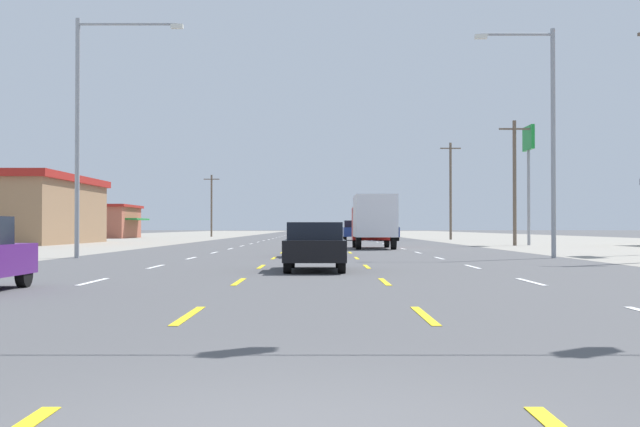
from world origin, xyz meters
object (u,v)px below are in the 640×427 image
object	(u,v)px
sedan_center_turn_mid	(311,240)
suv_far_right_far	(386,230)
box_truck_inner_right_midfar	(372,219)
streetlight_left_row_0	(87,118)
sedan_center_turn_near	(314,246)
streetlight_right_row_0	(545,127)
suv_inner_right_farther	(352,230)
pole_sign_right_row_2	(527,152)

from	to	relation	value
sedan_center_turn_mid	suv_far_right_far	bearing A→B (deg)	80.94
box_truck_inner_right_midfar	streetlight_left_row_0	xyz separation A→B (m)	(-13.17, -15.38, 4.12)
sedan_center_turn_near	streetlight_left_row_0	xyz separation A→B (m)	(-9.73, 10.05, 5.20)
suv_far_right_far	sedan_center_turn_mid	bearing A→B (deg)	-99.06
sedan_center_turn_near	streetlight_right_row_0	world-z (taller)	streetlight_right_row_0
sedan_center_turn_mid	streetlight_left_row_0	bearing A→B (deg)	-169.18
suv_far_right_far	streetlight_left_row_0	world-z (taller)	streetlight_left_row_0
sedan_center_turn_mid	streetlight_right_row_0	distance (m)	11.22
suv_inner_right_farther	pole_sign_right_row_2	distance (m)	26.18
sedan_center_turn_near	suv_far_right_far	size ratio (longest dim) A/B	0.92
suv_far_right_far	streetlight_right_row_0	distance (m)	45.38
streetlight_left_row_0	pole_sign_right_row_2	bearing A→B (deg)	44.57
pole_sign_right_row_2	streetlight_left_row_0	xyz separation A→B (m)	(-25.07, -24.69, -0.83)
box_truck_inner_right_midfar	pole_sign_right_row_2	distance (m)	15.90
sedan_center_turn_near	suv_inner_right_farther	bearing A→B (deg)	86.53
sedan_center_turn_mid	suv_inner_right_farther	distance (m)	45.63
sedan_center_turn_near	suv_far_right_far	distance (m)	55.50
streetlight_right_row_0	suv_inner_right_farther	bearing A→B (deg)	97.60
sedan_center_turn_near	pole_sign_right_row_2	bearing A→B (deg)	66.17
box_truck_inner_right_midfar	streetlight_left_row_0	size ratio (longest dim) A/B	0.70
pole_sign_right_row_2	streetlight_right_row_0	world-z (taller)	streetlight_right_row_0
suv_inner_right_farther	streetlight_left_row_0	bearing A→B (deg)	-105.60
suv_inner_right_farther	suv_far_right_far	bearing A→B (deg)	-34.85
streetlight_right_row_0	box_truck_inner_right_midfar	bearing A→B (deg)	112.43
sedan_center_turn_mid	box_truck_inner_right_midfar	distance (m)	14.07
sedan_center_turn_mid	box_truck_inner_right_midfar	bearing A→B (deg)	75.08
streetlight_left_row_0	sedan_center_turn_mid	bearing A→B (deg)	10.82
sedan_center_turn_mid	pole_sign_right_row_2	size ratio (longest dim) A/B	0.52
box_truck_inner_right_midfar	suv_far_right_far	xyz separation A→B (m)	(3.28, 29.67, -0.81)
streetlight_right_row_0	sedan_center_turn_mid	bearing A→B (deg)	169.61
suv_far_right_far	suv_inner_right_farther	xyz separation A→B (m)	(-3.24, 2.26, 0.00)
sedan_center_turn_near	sedan_center_turn_mid	distance (m)	11.87
sedan_center_turn_near	streetlight_left_row_0	distance (m)	14.92
suv_far_right_far	pole_sign_right_row_2	distance (m)	22.85
sedan_center_turn_mid	pole_sign_right_row_2	bearing A→B (deg)	55.85
box_truck_inner_right_midfar	streetlight_right_row_0	distance (m)	17.06
sedan_center_turn_mid	pole_sign_right_row_2	xyz separation A→B (m)	(15.51, 22.86, 6.04)
suv_inner_right_farther	streetlight_left_row_0	size ratio (longest dim) A/B	0.48
pole_sign_right_row_2	streetlight_right_row_0	xyz separation A→B (m)	(-5.54, -24.69, -1.20)
pole_sign_right_row_2	streetlight_left_row_0	distance (m)	35.19
sedan_center_turn_near	box_truck_inner_right_midfar	distance (m)	25.68
sedan_center_turn_mid	streetlight_left_row_0	distance (m)	11.04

